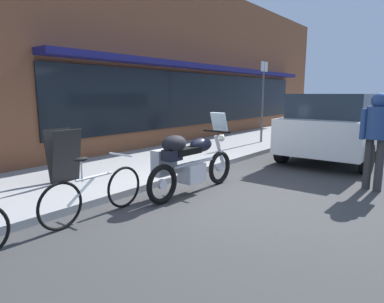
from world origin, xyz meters
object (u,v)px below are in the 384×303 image
at_px(parking_sign_pole, 263,95).
at_px(pedestrian_walking, 377,129).
at_px(sandwich_board_sign, 64,155).
at_px(parked_bicycle, 95,193).
at_px(touring_motorcycle, 188,160).
at_px(parked_minivan, 338,125).

bearing_deg(parking_sign_pole, pedestrian_walking, -131.39).
bearing_deg(sandwich_board_sign, parked_bicycle, -108.11).
height_order(touring_motorcycle, sandwich_board_sign, touring_motorcycle).
distance_m(parked_minivan, pedestrian_walking, 3.05).
bearing_deg(parked_minivan, pedestrian_walking, -153.40).
xyz_separation_m(touring_motorcycle, parked_bicycle, (-1.69, 0.32, -0.25)).
distance_m(sandwich_board_sign, parking_sign_pole, 7.09).
relative_size(parked_bicycle, sandwich_board_sign, 1.76).
xyz_separation_m(touring_motorcycle, pedestrian_walking, (2.31, -2.49, 0.51)).
xyz_separation_m(pedestrian_walking, sandwich_board_sign, (-3.43, 4.56, -0.50)).
bearing_deg(pedestrian_walking, touring_motorcycle, 132.85).
bearing_deg(parked_bicycle, touring_motorcycle, -10.70).
relative_size(parked_minivan, sandwich_board_sign, 4.59).
distance_m(parked_bicycle, pedestrian_walking, 4.95).
bearing_deg(parking_sign_pole, touring_motorcycle, -165.23).
height_order(sandwich_board_sign, parking_sign_pole, parking_sign_pole).
relative_size(parked_bicycle, pedestrian_walking, 0.98).
height_order(parked_bicycle, sandwich_board_sign, sandwich_board_sign).
bearing_deg(touring_motorcycle, pedestrian_walking, -47.15).
bearing_deg(pedestrian_walking, parked_bicycle, 144.94).
relative_size(parked_bicycle, parked_minivan, 0.38).
distance_m(parked_bicycle, parking_sign_pole, 7.78).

